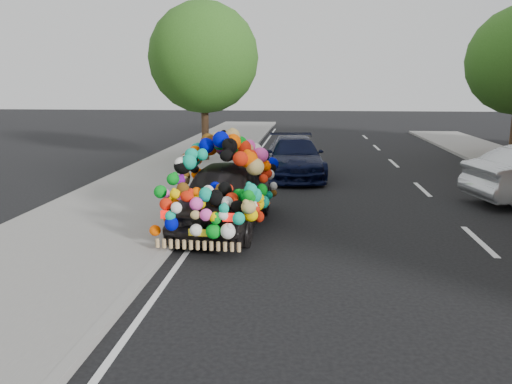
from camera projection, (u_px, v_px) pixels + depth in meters
ground at (297, 236)px, 10.22m from camera, size 100.00×100.00×0.00m
sidewalk at (95, 227)px, 10.62m from camera, size 4.00×60.00×0.12m
kerb at (184, 229)px, 10.43m from camera, size 0.15×60.00×0.13m
lane_markings at (479, 241)px, 9.86m from camera, size 6.00×50.00×0.01m
tree_near_sidewalk at (204, 58)px, 18.98m from camera, size 4.20×4.20×6.13m
plush_art_car at (224, 180)px, 10.68m from camera, size 2.26×4.41×2.05m
navy_sedan at (294, 157)px, 16.72m from camera, size 2.26×4.68×1.31m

